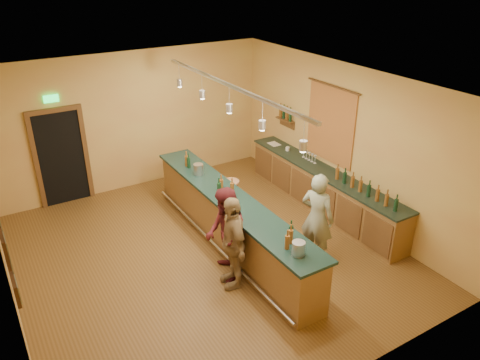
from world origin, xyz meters
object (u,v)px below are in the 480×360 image
tasting_bar (230,218)px  bar_stool (231,187)px  back_counter (323,190)px  customer_b (232,242)px  customer_a (226,235)px  bartender (317,218)px

tasting_bar → bar_stool: 1.27m
back_counter → customer_b: bearing=-158.0°
tasting_bar → bar_stool: bearing=59.7°
customer_b → bar_stool: 2.44m
customer_a → bar_stool: (1.19, 1.89, -0.22)m
tasting_bar → customer_b: 1.17m
bartender → bar_stool: bartender is taller
bartender → customer_b: (-1.65, 0.15, -0.03)m
back_counter → customer_b: customer_b is taller
customer_b → bar_stool: customer_b is taller
bartender → bar_stool: size_ratio=2.25×
customer_a → customer_b: bearing=17.5°
customer_a → bar_stool: customer_a is taller
back_counter → customer_a: bearing=-161.8°
customer_b → back_counter: bearing=124.2°
tasting_bar → customer_b: size_ratio=3.08×
back_counter → tasting_bar: size_ratio=0.89×
customer_b → bartender: bearing=96.9°
back_counter → tasting_bar: tasting_bar is taller
back_counter → tasting_bar: (-2.42, -0.18, 0.12)m
customer_b → tasting_bar: bearing=163.8°
back_counter → bar_stool: bearing=152.6°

